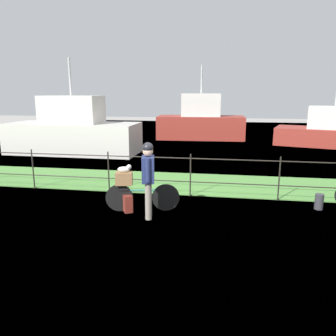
% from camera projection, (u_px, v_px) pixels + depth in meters
% --- Properties ---
extents(ground_plane, '(60.00, 60.00, 0.00)m').
position_uv_depth(ground_plane, '(182.00, 222.00, 7.13)').
color(ground_plane, '#9E9993').
extents(grass_strip, '(27.00, 2.40, 0.03)m').
position_uv_depth(grass_strip, '(194.00, 183.00, 10.08)').
color(grass_strip, '#569342').
rests_on(grass_strip, ground).
extents(harbor_water, '(30.00, 30.00, 0.00)m').
position_uv_depth(harbor_water, '(207.00, 146.00, 17.06)').
color(harbor_water, '#60849E').
rests_on(harbor_water, ground).
extents(iron_fence, '(18.04, 0.04, 1.14)m').
position_uv_depth(iron_fence, '(190.00, 172.00, 8.74)').
color(iron_fence, '#28231E').
rests_on(iron_fence, ground).
extents(bicycle_main, '(1.69, 0.38, 0.64)m').
position_uv_depth(bicycle_main, '(142.00, 197.00, 7.73)').
color(bicycle_main, black).
rests_on(bicycle_main, ground).
extents(wooden_crate, '(0.42, 0.31, 0.29)m').
position_uv_depth(wooden_crate, '(124.00, 178.00, 7.62)').
color(wooden_crate, olive).
rests_on(wooden_crate, bicycle_main).
extents(terrier_dog, '(0.32, 0.19, 0.18)m').
position_uv_depth(terrier_dog, '(125.00, 169.00, 7.57)').
color(terrier_dog, silver).
rests_on(terrier_dog, wooden_crate).
extents(cyclist_person, '(0.33, 0.53, 1.68)m').
position_uv_depth(cyclist_person, '(148.00, 174.00, 7.15)').
color(cyclist_person, gray).
rests_on(cyclist_person, ground).
extents(backpack_on_paving, '(0.30, 0.33, 0.40)m').
position_uv_depth(backpack_on_paving, '(127.00, 203.00, 7.71)').
color(backpack_on_paving, maroon).
rests_on(backpack_on_paving, ground).
extents(mooring_bollard, '(0.20, 0.20, 0.37)m').
position_uv_depth(mooring_bollard, '(319.00, 202.00, 7.87)').
color(mooring_bollard, '#38383D').
rests_on(mooring_bollard, ground).
extents(moored_boat_near, '(5.91, 3.61, 3.62)m').
position_uv_depth(moored_boat_near, '(333.00, 132.00, 16.99)').
color(moored_boat_near, '#9E3328').
rests_on(moored_boat_near, ground).
extents(moored_boat_mid, '(5.88, 2.30, 4.17)m').
position_uv_depth(moored_boat_mid, '(73.00, 132.00, 15.05)').
color(moored_boat_mid, silver).
rests_on(moored_boat_mid, ground).
extents(moored_boat_far, '(5.15, 2.31, 4.24)m').
position_uv_depth(moored_boat_far, '(201.00, 122.00, 19.71)').
color(moored_boat_far, '#9E3328').
rests_on(moored_boat_far, ground).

